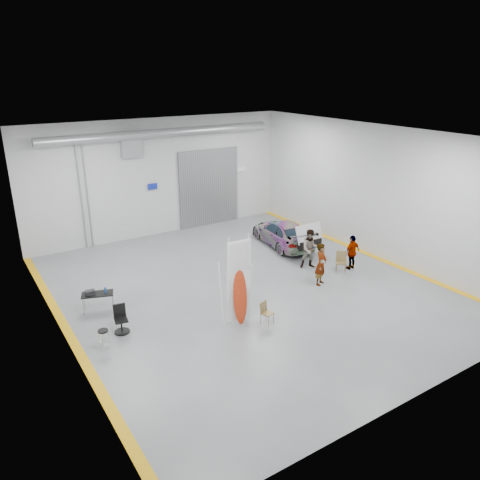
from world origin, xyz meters
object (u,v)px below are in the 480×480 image
surfboard_display (240,289)px  shop_stool (104,339)px  work_table (96,294)px  sedan_car (283,233)px  office_chair (121,321)px  person_a (321,264)px  person_c (352,252)px  folding_chair_near (267,317)px  folding_chair_far (341,267)px  person_b (310,249)px

surfboard_display → shop_stool: size_ratio=4.83×
surfboard_display → work_table: (-3.90, 3.47, -0.61)m
sedan_car → office_chair: size_ratio=4.43×
person_a → person_c: size_ratio=1.14×
folding_chair_near → surfboard_display: bearing=123.9°
sedan_car → work_table: size_ratio=3.48×
person_a → person_c: bearing=-17.7°
folding_chair_far → office_chair: size_ratio=0.97×
folding_chair_near → shop_stool: (-5.19, 1.49, 0.09)m
person_b → work_table: 9.14m
shop_stool → work_table: bearing=78.2°
person_b → person_a: bearing=-90.3°
person_a → person_c: (2.19, 0.44, -0.11)m
person_c → person_b: bearing=-42.3°
person_b → person_c: person_b is taller
person_a → work_table: person_a is taller
person_c → office_chair: person_c is taller
folding_chair_near → work_table: work_table is taller
person_b → person_c: bearing=-10.7°
person_a → folding_chair_near: (-3.66, -1.38, -0.64)m
folding_chair_near → office_chair: 4.92m
person_a → shop_stool: 8.87m
person_b → work_table: bearing=-161.1°
sedan_car → person_b: bearing=85.4°
sedan_car → shop_stool: bearing=32.0°
sedan_car → office_chair: sedan_car is taller
sedan_car → person_c: bearing=109.6°
person_b → office_chair: size_ratio=1.84×
folding_chair_near → sedan_car: bearing=28.8°
sedan_car → folding_chair_near: (-5.13, -5.81, -0.37)m
person_a → surfboard_display: bearing=161.6°
sedan_car → person_a: size_ratio=2.41×
sedan_car → folding_chair_near: bearing=57.8°
person_a → office_chair: 8.12m
work_table → person_a: bearing=-17.6°
folding_chair_near → shop_stool: bearing=144.2°
person_c → office_chair: (-10.25, 0.36, -0.35)m
surfboard_display → folding_chair_far: size_ratio=3.47×
surfboard_display → work_table: surfboard_display is taller
office_chair → folding_chair_near: bearing=-16.3°
surfboard_display → shop_stool: bearing=169.7°
sedan_car → folding_chair_far: sedan_car is taller
surfboard_display → office_chair: surfboard_display is taller
sedan_car → surfboard_display: bearing=51.0°
sedan_car → person_a: 4.67m
person_c → work_table: bearing=-17.4°
surfboard_display → office_chair: bearing=157.5°
person_a → person_b: size_ratio=1.00×
work_table → folding_chair_near: bearing=-40.8°
surfboard_display → work_table: bearing=140.0°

